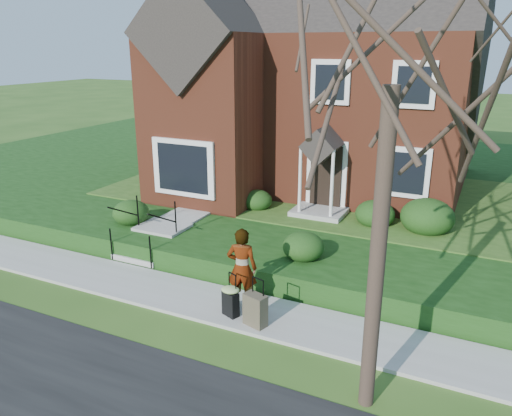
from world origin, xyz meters
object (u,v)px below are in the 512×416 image
Objects in this scene: suitcase_black at (231,299)px; suitcase_olive at (255,310)px; tree_verge at (395,47)px; woman at (242,268)px; front_steps at (153,238)px.

suitcase_olive reaches higher than suitcase_black.
woman is at bearing 150.07° from tree_verge.
front_steps is at bearing 152.69° from tree_verge.
front_steps is 0.25× the size of tree_verge.
front_steps is 4.10m from woman.
woman is 5.96m from tree_verge.
tree_verge is (3.29, -1.39, 5.16)m from suitcase_black.
tree_verge is at bearing -9.17° from suitcase_olive.
woman is 1.04m from suitcase_olive.
suitcase_black is at bearing -174.26° from suitcase_olive.
suitcase_olive is 5.96m from tree_verge.
woman is at bearing 108.35° from suitcase_black.
tree_verge is at bearing -27.31° from front_steps.
suitcase_olive is 0.13× the size of tree_verge.
suitcase_olive is (0.65, -0.12, -0.03)m from suitcase_black.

